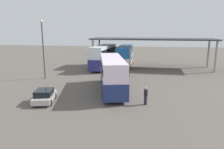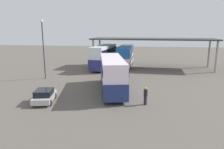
{
  "view_description": "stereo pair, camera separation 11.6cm",
  "coord_description": "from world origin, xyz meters",
  "px_view_note": "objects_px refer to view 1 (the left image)",
  "views": [
    {
      "loc": [
        2.78,
        -21.16,
        7.39
      ],
      "look_at": [
        -0.69,
        3.5,
        2.0
      ],
      "focal_mm": 33.92,
      "sensor_mm": 36.0,
      "label": 1
    },
    {
      "loc": [
        2.9,
        -21.14,
        7.39
      ],
      "look_at": [
        -0.69,
        3.5,
        2.0
      ],
      "focal_mm": 33.92,
      "sensor_mm": 36.0,
      "label": 2
    }
  ],
  "objects_px": {
    "double_decker_near_canopy": "(104,56)",
    "pedestrian_waiting": "(146,96)",
    "double_decker_mid_row": "(125,55)",
    "parked_hatchback": "(45,96)",
    "lamppost_tall": "(43,43)",
    "double_decker_main": "(112,73)"
  },
  "relations": [
    {
      "from": "parked_hatchback",
      "to": "double_decker_mid_row",
      "type": "bearing_deg",
      "value": -26.87
    },
    {
      "from": "parked_hatchback",
      "to": "lamppost_tall",
      "type": "relative_size",
      "value": 0.45
    },
    {
      "from": "double_decker_near_canopy",
      "to": "lamppost_tall",
      "type": "bearing_deg",
      "value": 150.42
    },
    {
      "from": "double_decker_near_canopy",
      "to": "pedestrian_waiting",
      "type": "relative_size",
      "value": 6.09
    },
    {
      "from": "pedestrian_waiting",
      "to": "double_decker_mid_row",
      "type": "bearing_deg",
      "value": 132.68
    },
    {
      "from": "double_decker_mid_row",
      "to": "lamppost_tall",
      "type": "relative_size",
      "value": 1.29
    },
    {
      "from": "double_decker_mid_row",
      "to": "lamppost_tall",
      "type": "xyz_separation_m",
      "value": [
        -11.14,
        -12.94,
        3.16
      ]
    },
    {
      "from": "double_decker_main",
      "to": "double_decker_near_canopy",
      "type": "relative_size",
      "value": 1.01
    },
    {
      "from": "lamppost_tall",
      "to": "pedestrian_waiting",
      "type": "height_order",
      "value": "lamppost_tall"
    },
    {
      "from": "double_decker_mid_row",
      "to": "parked_hatchback",
      "type": "bearing_deg",
      "value": 165.32
    },
    {
      "from": "double_decker_near_canopy",
      "to": "pedestrian_waiting",
      "type": "height_order",
      "value": "double_decker_near_canopy"
    },
    {
      "from": "parked_hatchback",
      "to": "double_decker_mid_row",
      "type": "relative_size",
      "value": 0.35
    },
    {
      "from": "double_decker_main",
      "to": "lamppost_tall",
      "type": "distance_m",
      "value": 12.46
    },
    {
      "from": "double_decker_main",
      "to": "parked_hatchback",
      "type": "height_order",
      "value": "double_decker_main"
    },
    {
      "from": "double_decker_mid_row",
      "to": "pedestrian_waiting",
      "type": "height_order",
      "value": "double_decker_mid_row"
    },
    {
      "from": "double_decker_mid_row",
      "to": "lamppost_tall",
      "type": "bearing_deg",
      "value": 140.19
    },
    {
      "from": "double_decker_mid_row",
      "to": "double_decker_near_canopy",
      "type": "bearing_deg",
      "value": 129.47
    },
    {
      "from": "double_decker_near_canopy",
      "to": "pedestrian_waiting",
      "type": "xyz_separation_m",
      "value": [
        7.67,
        -19.24,
        -1.47
      ]
    },
    {
      "from": "parked_hatchback",
      "to": "double_decker_near_canopy",
      "type": "height_order",
      "value": "double_decker_near_canopy"
    },
    {
      "from": "pedestrian_waiting",
      "to": "parked_hatchback",
      "type": "bearing_deg",
      "value": -143.01
    },
    {
      "from": "lamppost_tall",
      "to": "double_decker_main",
      "type": "bearing_deg",
      "value": -24.28
    },
    {
      "from": "double_decker_main",
      "to": "double_decker_mid_row",
      "type": "bearing_deg",
      "value": -12.92
    }
  ]
}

